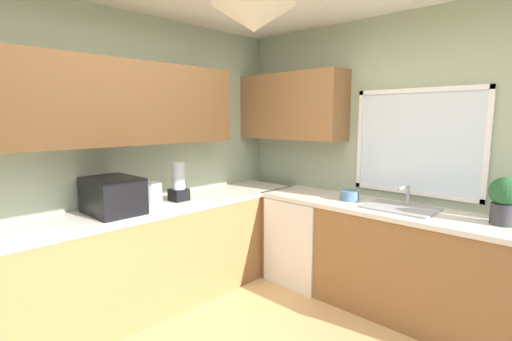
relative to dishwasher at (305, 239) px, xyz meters
name	(u,v)px	position (x,y,z in m)	size (l,w,h in m)	color
room_shell	(226,96)	(0.00, -1.07, 1.41)	(3.65, 3.97, 2.67)	#9EAD8E
counter_run_left	(131,263)	(-0.66, -1.58, 0.02)	(0.65, 3.58, 0.92)	olive
counter_run_back	(403,262)	(1.01, 0.03, 0.02)	(2.74, 0.65, 0.92)	olive
dishwasher	(305,239)	(0.00, 0.00, 0.00)	(0.60, 0.60, 0.87)	white
microwave	(113,195)	(-0.66, -1.71, 0.63)	(0.48, 0.36, 0.29)	black
kettle	(153,194)	(-0.64, -1.35, 0.59)	(0.15, 0.15, 0.21)	#B7B7BC
sink_assembly	(400,207)	(0.96, 0.04, 0.49)	(0.57, 0.40, 0.19)	#9EA0A5
potted_plant	(504,199)	(1.68, 0.08, 0.67)	(0.21, 0.21, 0.35)	#38383D
bowl	(349,195)	(0.48, 0.03, 0.53)	(0.18, 0.18, 0.09)	#4C7099
blender_appliance	(179,183)	(-0.66, -1.08, 0.64)	(0.15, 0.15, 0.36)	black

